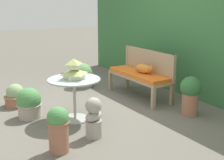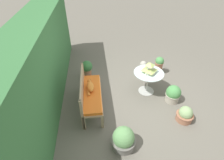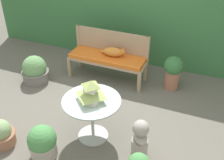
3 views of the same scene
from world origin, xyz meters
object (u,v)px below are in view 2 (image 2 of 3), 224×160
at_px(pagoda_birdhouse, 150,68).
at_px(potted_plant_path_edge, 185,115).
at_px(potted_plant_bench_right, 159,65).
at_px(cat, 90,86).
at_px(potted_plant_bench_left, 173,94).
at_px(garden_bust, 143,69).
at_px(patio_table, 148,77).
at_px(potted_plant_patio_mid, 123,139).
at_px(potted_plant_hedge_corner, 87,69).
at_px(garden_bench, 92,94).

xyz_separation_m(pagoda_birdhouse, potted_plant_path_edge, (-1.11, -0.61, -0.60)).
bearing_deg(potted_plant_bench_right, pagoda_birdhouse, 144.50).
relative_size(cat, pagoda_birdhouse, 1.44).
relative_size(cat, potted_plant_bench_left, 1.01).
bearing_deg(potted_plant_bench_left, pagoda_birdhouse, 52.02).
bearing_deg(garden_bust, patio_table, -125.51).
distance_m(cat, potted_plant_patio_mid, 1.50).
bearing_deg(cat, pagoda_birdhouse, -85.65).
bearing_deg(patio_table, potted_plant_path_edge, -151.19).
distance_m(cat, potted_plant_path_edge, 2.34).
bearing_deg(potted_plant_path_edge, garden_bust, 16.89).
bearing_deg(patio_table, pagoda_birdhouse, 180.00).
xyz_separation_m(potted_plant_hedge_corner, potted_plant_patio_mid, (-2.40, -0.73, -0.14)).
bearing_deg(garden_bench, potted_plant_patio_mid, -153.78).
relative_size(garden_bust, potted_plant_bench_left, 1.16).
height_order(potted_plant_bench_left, potted_plant_bench_right, potted_plant_bench_right).
xyz_separation_m(garden_bench, cat, (0.11, 0.03, 0.16)).
bearing_deg(cat, potted_plant_bench_right, -68.52).
relative_size(garden_bench, cat, 2.99).
bearing_deg(potted_plant_bench_left, patio_table, 52.02).
height_order(pagoda_birdhouse, potted_plant_bench_left, pagoda_birdhouse).
height_order(garden_bench, patio_table, patio_table).
relative_size(potted_plant_bench_left, potted_plant_bench_right, 0.84).
distance_m(cat, potted_plant_hedge_corner, 1.11).
relative_size(potted_plant_patio_mid, potted_plant_bench_right, 0.89).
bearing_deg(potted_plant_bench_right, potted_plant_path_edge, 179.83).
bearing_deg(patio_table, potted_plant_patio_mid, 150.35).
bearing_deg(potted_plant_bench_right, cat, 118.48).
bearing_deg(potted_plant_patio_mid, potted_plant_hedge_corner, 16.81).
height_order(garden_bust, potted_plant_patio_mid, garden_bust).
height_order(potted_plant_bench_left, potted_plant_hedge_corner, potted_plant_hedge_corner).
bearing_deg(garden_bench, potted_plant_hedge_corner, 6.30).
bearing_deg(garden_bust, pagoda_birdhouse, -125.51).
relative_size(garden_bench, potted_plant_hedge_corner, 2.30).
xyz_separation_m(potted_plant_bench_left, potted_plant_hedge_corner, (1.22, 2.23, 0.13)).
height_order(cat, potted_plant_path_edge, cat).
xyz_separation_m(potted_plant_hedge_corner, potted_plant_bench_right, (0.09, -2.27, -0.05)).
xyz_separation_m(garden_bench, potted_plant_bench_left, (-0.02, -2.09, -0.18)).
distance_m(pagoda_birdhouse, potted_plant_hedge_corner, 1.87).
distance_m(potted_plant_path_edge, potted_plant_bench_right, 1.98).
distance_m(potted_plant_hedge_corner, potted_plant_patio_mid, 2.51).
height_order(pagoda_birdhouse, potted_plant_patio_mid, pagoda_birdhouse).
distance_m(garden_bust, potted_plant_hedge_corner, 1.71).
height_order(patio_table, potted_plant_hedge_corner, patio_table).
xyz_separation_m(potted_plant_path_edge, potted_plant_hedge_corner, (1.88, 2.26, 0.18)).
height_order(garden_bust, potted_plant_bench_right, potted_plant_bench_right).
bearing_deg(potted_plant_patio_mid, cat, 25.34).
bearing_deg(potted_plant_bench_left, potted_plant_path_edge, -176.72).
height_order(potted_plant_bench_left, potted_plant_patio_mid, potted_plant_patio_mid).
height_order(patio_table, potted_plant_bench_right, patio_table).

